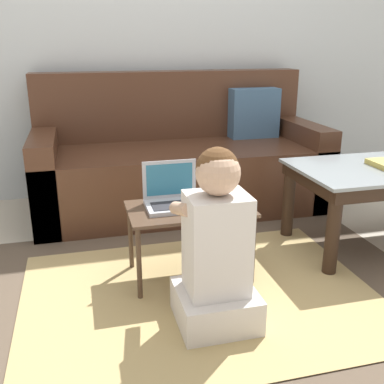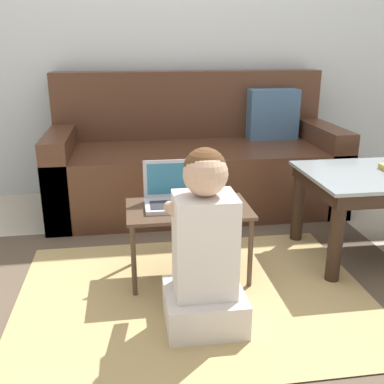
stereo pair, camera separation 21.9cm
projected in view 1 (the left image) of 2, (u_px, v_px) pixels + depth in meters
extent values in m
plane|color=beige|center=(207.00, 288.00, 2.16)|extent=(16.00, 16.00, 0.00)
cube|color=silver|center=(146.00, 24.00, 3.25)|extent=(9.00, 0.06, 2.50)
cube|color=brown|center=(201.00, 296.00, 2.08)|extent=(2.25, 1.68, 0.01)
cube|color=tan|center=(201.00, 295.00, 2.08)|extent=(1.62, 1.21, 0.00)
cube|color=#4C2D1E|center=(181.00, 177.00, 3.16)|extent=(1.95, 0.84, 0.44)
cube|color=#4C2D1E|center=(170.00, 105.00, 3.31)|extent=(1.95, 0.18, 0.48)
cube|color=#4C2D1E|center=(47.00, 177.00, 2.92)|extent=(0.16, 0.84, 0.58)
cube|color=#4C2D1E|center=(298.00, 160.00, 3.35)|extent=(0.16, 0.84, 0.58)
cube|color=#426689|center=(254.00, 113.00, 3.32)|extent=(0.36, 0.14, 0.36)
cylinder|color=black|center=(333.00, 232.00, 2.22)|extent=(0.07, 0.07, 0.46)
cylinder|color=black|center=(289.00, 200.00, 2.68)|extent=(0.07, 0.07, 0.46)
cube|color=#4C3828|center=(190.00, 209.00, 2.16)|extent=(0.59, 0.35, 0.02)
cylinder|color=#4C3828|center=(139.00, 265.00, 2.01)|extent=(0.02, 0.02, 0.36)
cylinder|color=#4C3828|center=(253.00, 251.00, 2.14)|extent=(0.02, 0.02, 0.36)
cylinder|color=#4C3828|center=(131.00, 237.00, 2.29)|extent=(0.02, 0.02, 0.36)
cylinder|color=#4C3828|center=(232.00, 227.00, 2.42)|extent=(0.02, 0.02, 0.36)
cube|color=#B7BCC6|center=(174.00, 206.00, 2.15)|extent=(0.27, 0.20, 0.02)
cube|color=#28282D|center=(175.00, 205.00, 2.13)|extent=(0.22, 0.12, 0.00)
cube|color=#B7BCC6|center=(169.00, 179.00, 2.20)|extent=(0.27, 0.01, 0.19)
cube|color=teal|center=(170.00, 179.00, 2.20)|extent=(0.23, 0.00, 0.16)
ellipsoid|color=#B2B7C1|center=(212.00, 201.00, 2.17)|extent=(0.07, 0.10, 0.04)
cube|color=silver|center=(216.00, 306.00, 1.87)|extent=(0.32, 0.31, 0.16)
cube|color=silver|center=(217.00, 244.00, 1.78)|extent=(0.24, 0.20, 0.41)
sphere|color=tan|center=(218.00, 173.00, 1.69)|extent=(0.17, 0.17, 0.17)
sphere|color=brown|center=(217.00, 169.00, 1.69)|extent=(0.17, 0.17, 0.17)
cylinder|color=tan|center=(182.00, 209.00, 1.83)|extent=(0.06, 0.26, 0.13)
cylinder|color=tan|center=(234.00, 204.00, 1.88)|extent=(0.06, 0.26, 0.13)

